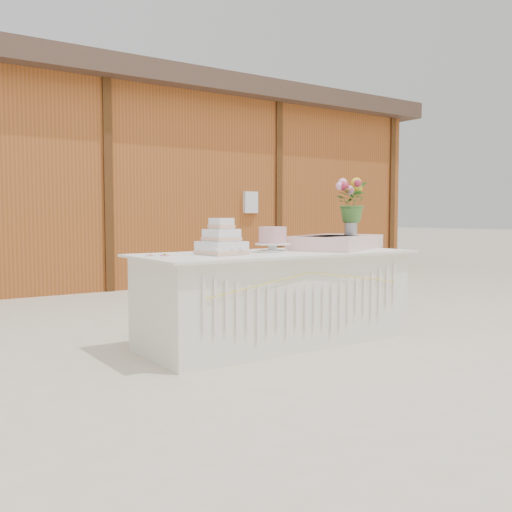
% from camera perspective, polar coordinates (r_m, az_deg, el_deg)
% --- Properties ---
extents(ground, '(80.00, 80.00, 0.00)m').
position_cam_1_polar(ground, '(4.91, 2.01, -8.62)').
color(ground, beige).
rests_on(ground, ground).
extents(barn, '(12.60, 4.60, 3.30)m').
position_cam_1_polar(barn, '(10.26, -18.50, 7.17)').
color(barn, '#964A1F').
rests_on(barn, ground).
extents(cake_table, '(2.40, 1.00, 0.77)m').
position_cam_1_polar(cake_table, '(4.83, 2.05, -4.15)').
color(cake_table, silver).
rests_on(cake_table, ground).
extents(wedding_cake, '(0.36, 0.36, 0.29)m').
position_cam_1_polar(wedding_cake, '(4.48, -3.47, 1.38)').
color(wedding_cake, white).
rests_on(wedding_cake, cake_table).
extents(pink_cake_stand, '(0.30, 0.30, 0.21)m').
position_cam_1_polar(pink_cake_stand, '(4.78, 1.67, 1.81)').
color(pink_cake_stand, white).
rests_on(pink_cake_stand, cake_table).
extents(satin_runner, '(1.15, 0.97, 0.13)m').
position_cam_1_polar(satin_runner, '(5.29, 8.08, 1.37)').
color(satin_runner, beige).
rests_on(satin_runner, cake_table).
extents(flower_vase, '(0.12, 0.12, 0.17)m').
position_cam_1_polar(flower_vase, '(5.39, 9.44, 2.96)').
color(flower_vase, '#AEAEB3').
rests_on(flower_vase, satin_runner).
extents(bouquet, '(0.45, 0.44, 0.37)m').
position_cam_1_polar(bouquet, '(5.39, 9.47, 5.83)').
color(bouquet, '#3E702D').
rests_on(bouquet, flower_vase).
extents(loose_flowers, '(0.15, 0.33, 0.02)m').
position_cam_1_polar(loose_flowers, '(4.40, -9.70, 0.12)').
color(loose_flowers, pink).
rests_on(loose_flowers, cake_table).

